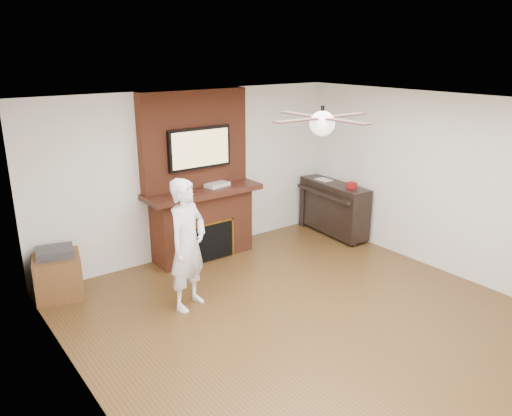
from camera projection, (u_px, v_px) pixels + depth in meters
room_shell at (318, 222)px, 5.42m from camera, size 5.36×5.86×2.86m
fireplace at (200, 193)px, 7.44m from camera, size 1.78×0.64×2.50m
tv at (200, 148)px, 7.20m from camera, size 1.00×0.08×0.60m
ceiling_fan at (322, 122)px, 5.09m from camera, size 1.21×1.21×0.31m
person at (188, 245)px, 5.97m from camera, size 0.71×0.61×1.63m
side_table at (58, 274)px, 6.38m from camera, size 0.69×0.69×0.66m
piano at (333, 207)px, 8.48m from camera, size 0.61×1.40×0.99m
cable_box at (217, 185)px, 7.48m from camera, size 0.40×0.27×0.05m
candle_orange at (204, 255)px, 7.57m from camera, size 0.07×0.07×0.13m
candle_green at (203, 256)px, 7.56m from camera, size 0.07×0.07×0.10m
candle_cream at (214, 255)px, 7.62m from camera, size 0.08×0.08×0.09m
candle_blue at (219, 255)px, 7.64m from camera, size 0.06×0.06×0.07m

